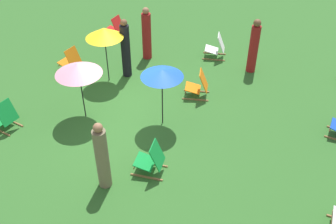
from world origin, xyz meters
name	(u,v)px	position (x,y,z in m)	size (l,w,h in m)	color
ground_plane	(128,116)	(0.00, 0.00, 0.00)	(40.00, 40.00, 0.00)	#2D6026
deckchair_2	(151,160)	(1.62, 1.47, 0.37)	(0.58, 0.82, 0.83)	olive
deckchair_4	(216,47)	(-4.04, 1.24, 0.37)	(0.63, 0.85, 0.83)	olive
deckchair_5	(4,116)	(1.65, -2.68, 0.37)	(0.57, 0.82, 0.83)	olive
deckchair_6	(198,85)	(-1.65, 1.45, 0.37)	(0.65, 0.86, 0.83)	olive
deckchair_8	(71,61)	(-1.37, -2.71, 0.37)	(0.57, 0.82, 0.83)	olive
deckchair_10	(115,29)	(-3.97, -2.56, 0.37)	(0.54, 0.80, 0.83)	olive
umbrella_0	(104,33)	(-1.39, -1.37, 1.59)	(1.10, 1.10, 1.75)	black
umbrella_1	(78,69)	(0.45, -1.05, 1.51)	(1.20, 1.20, 1.66)	black
umbrella_2	(162,73)	(-0.11, 1.00, 1.55)	(1.06, 1.06, 1.66)	black
person_1	(147,35)	(-3.13, -0.88, 0.84)	(0.42, 0.42, 1.77)	maroon
person_2	(254,47)	(-3.65, 2.53, 0.84)	(0.38, 0.38, 1.76)	maroon
person_3	(102,157)	(2.36, 0.69, 0.82)	(0.36, 0.36, 1.73)	#72664C
person_4	(126,50)	(-1.88, -0.98, 0.90)	(0.29, 0.29, 1.87)	black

